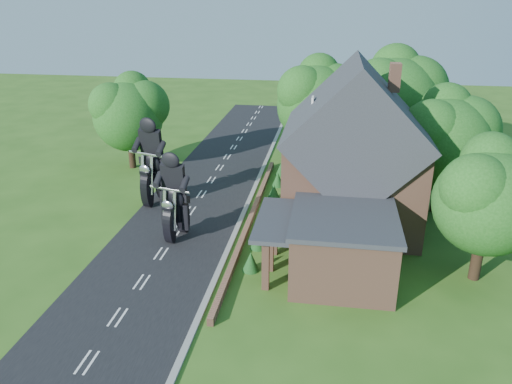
# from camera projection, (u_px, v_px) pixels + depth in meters

# --- Properties ---
(ground) EXTENTS (120.00, 120.00, 0.00)m
(ground) POSITION_uv_depth(u_px,v_px,m) (161.00, 254.00, 28.11)
(ground) COLOR #2E5818
(ground) RESTS_ON ground
(road) EXTENTS (7.00, 80.00, 0.02)m
(road) POSITION_uv_depth(u_px,v_px,m) (161.00, 254.00, 28.11)
(road) COLOR black
(road) RESTS_ON ground
(kerb) EXTENTS (0.30, 80.00, 0.12)m
(kerb) POSITION_uv_depth(u_px,v_px,m) (224.00, 258.00, 27.57)
(kerb) COLOR gray
(kerb) RESTS_ON ground
(garden_wall) EXTENTS (0.30, 22.00, 0.40)m
(garden_wall) POSITION_uv_depth(u_px,v_px,m) (251.00, 219.00, 32.01)
(garden_wall) COLOR #8D5E48
(garden_wall) RESTS_ON ground
(house) EXTENTS (9.54, 8.64, 10.24)m
(house) POSITION_uv_depth(u_px,v_px,m) (353.00, 157.00, 30.50)
(house) COLOR #8D5E48
(house) RESTS_ON ground
(annex) EXTENTS (7.05, 5.94, 3.44)m
(annex) POSITION_uv_depth(u_px,v_px,m) (340.00, 245.00, 25.31)
(annex) COLOR #8D5E48
(annex) RESTS_ON ground
(tree_annex_side) EXTENTS (5.64, 5.20, 7.48)m
(tree_annex_side) POSITION_uv_depth(u_px,v_px,m) (496.00, 194.00, 24.01)
(tree_annex_side) COLOR black
(tree_annex_side) RESTS_ON ground
(tree_house_right) EXTENTS (6.51, 6.00, 8.40)m
(tree_house_right) POSITION_uv_depth(u_px,v_px,m) (451.00, 136.00, 31.70)
(tree_house_right) COLOR black
(tree_house_right) RESTS_ON ground
(tree_behind_house) EXTENTS (7.81, 7.20, 10.08)m
(tree_behind_house) POSITION_uv_depth(u_px,v_px,m) (400.00, 96.00, 38.57)
(tree_behind_house) COLOR black
(tree_behind_house) RESTS_ON ground
(tree_behind_left) EXTENTS (6.94, 6.40, 9.16)m
(tree_behind_left) POSITION_uv_depth(u_px,v_px,m) (322.00, 98.00, 40.51)
(tree_behind_left) COLOR black
(tree_behind_left) RESTS_ON ground
(tree_far_road) EXTENTS (6.08, 5.60, 7.84)m
(tree_far_road) POSITION_uv_depth(u_px,v_px,m) (133.00, 110.00, 40.22)
(tree_far_road) COLOR black
(tree_far_road) RESTS_ON ground
(shrub_a) EXTENTS (0.90, 0.90, 1.10)m
(shrub_a) POSITION_uv_depth(u_px,v_px,m) (251.00, 261.00, 26.23)
(shrub_a) COLOR #133E16
(shrub_a) RESTS_ON ground
(shrub_b) EXTENTS (0.90, 0.90, 1.10)m
(shrub_b) POSITION_uv_depth(u_px,v_px,m) (258.00, 240.00, 28.53)
(shrub_b) COLOR #133E16
(shrub_b) RESTS_ON ground
(shrub_c) EXTENTS (0.90, 0.90, 1.10)m
(shrub_c) POSITION_uv_depth(u_px,v_px,m) (264.00, 221.00, 30.82)
(shrub_c) COLOR #133E16
(shrub_c) RESTS_ON ground
(shrub_d) EXTENTS (0.90, 0.90, 1.10)m
(shrub_d) POSITION_uv_depth(u_px,v_px,m) (274.00, 192.00, 35.40)
(shrub_d) COLOR #133E16
(shrub_d) RESTS_ON ground
(shrub_e) EXTENTS (0.90, 0.90, 1.10)m
(shrub_e) POSITION_uv_depth(u_px,v_px,m) (278.00, 179.00, 37.69)
(shrub_e) COLOR #133E16
(shrub_e) RESTS_ON ground
(shrub_f) EXTENTS (0.90, 0.90, 1.10)m
(shrub_f) POSITION_uv_depth(u_px,v_px,m) (281.00, 169.00, 39.99)
(shrub_f) COLOR #133E16
(shrub_f) RESTS_ON ground
(motorcycle_lead) EXTENTS (0.85, 1.80, 1.62)m
(motorcycle_lead) POSITION_uv_depth(u_px,v_px,m) (177.00, 225.00, 29.66)
(motorcycle_lead) COLOR black
(motorcycle_lead) RESTS_ON ground
(motorcycle_follow) EXTENTS (1.06, 2.03, 1.83)m
(motorcycle_follow) POSITION_uv_depth(u_px,v_px,m) (155.00, 191.00, 34.59)
(motorcycle_follow) COLOR black
(motorcycle_follow) RESTS_ON ground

